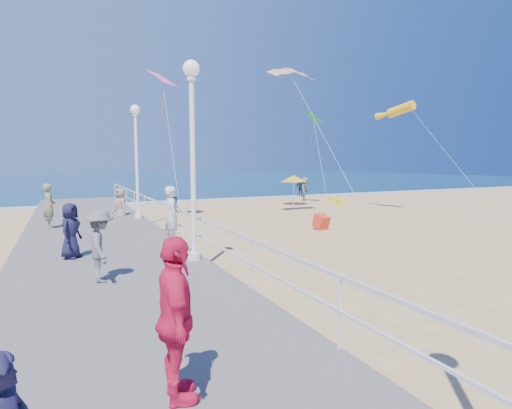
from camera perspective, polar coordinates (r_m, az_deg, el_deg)
name	(u,v)px	position (r m, az deg, el deg)	size (l,w,h in m)	color
ground	(349,254)	(13.78, 13.19, -6.94)	(160.00, 160.00, 0.00)	tan
ocean	(116,180)	(75.94, -19.41, 3.38)	(160.00, 90.00, 0.05)	#0C2F4A
surf_line	(183,201)	(32.20, -10.39, 0.53)	(160.00, 1.20, 0.04)	white
boardwalk	(112,276)	(10.84, -19.86, -9.61)	(5.00, 44.00, 0.40)	slate
railing	(204,228)	(11.11, -7.38, -3.37)	(0.05, 42.00, 0.55)	white
lamp_post_mid	(192,140)	(10.89, -9.07, 9.15)	(0.44, 0.44, 5.32)	white
lamp_post_far	(136,149)	(19.67, -16.73, 7.54)	(0.44, 0.44, 5.32)	white
woman_holding_toddler	(172,216)	(12.99, -11.88, -1.62)	(0.70, 0.46, 1.91)	silver
toddler_held	(175,208)	(13.14, -11.43, -0.44)	(0.34, 0.27, 0.70)	#3381BF
spectator_2	(100,246)	(9.55, -21.36, -5.53)	(1.05, 0.60, 1.62)	#5D5C62
spectator_3	(176,320)	(4.64, -11.37, -15.86)	(1.09, 0.45, 1.86)	#E41C4A
spectator_4	(70,231)	(12.20, -24.98, -3.42)	(0.76, 0.49, 1.55)	#171632
spectator_6	(49,206)	(18.13, -27.42, -0.18)	(0.66, 0.43, 1.82)	#7F7B58
beach_walker_a	(305,189)	(32.20, 7.00, 2.22)	(1.22, 0.70, 1.89)	#545459
beach_walker_b	(301,188)	(36.04, 6.43, 2.42)	(0.95, 0.40, 1.63)	#182035
beach_walker_c	(121,206)	(21.26, -18.76, -0.16)	(0.86, 0.56, 1.76)	gray
box_kite	(321,223)	(18.47, 9.28, -2.63)	(0.55, 0.55, 0.60)	red
beach_umbrella	(294,179)	(28.74, 5.42, 3.71)	(1.90, 1.90, 2.14)	white
beach_chair_left	(333,200)	(31.45, 11.00, 0.70)	(0.55, 0.55, 0.40)	yellow
beach_chair_right	(340,202)	(29.65, 11.89, 0.36)	(0.55, 0.55, 0.40)	yellow
kite_parafoil	(292,71)	(22.51, 5.12, 18.52)	(2.55, 0.90, 0.30)	#C34116
kite_windsock	(401,109)	(26.21, 20.02, 12.65)	(0.56, 0.56, 2.76)	yellow
kite_diamond_pink	(162,78)	(21.36, -13.28, 17.13)	(1.28, 1.28, 0.02)	#EC57A6
kite_diamond_green	(313,117)	(29.12, 8.13, 12.23)	(1.14, 1.14, 0.02)	green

